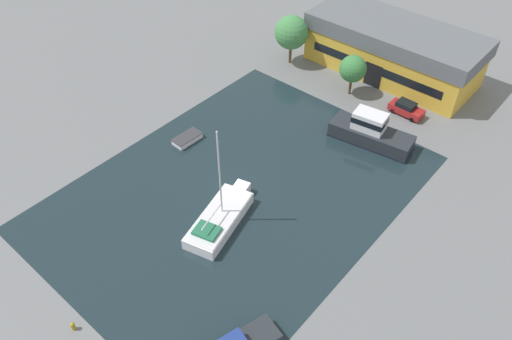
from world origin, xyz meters
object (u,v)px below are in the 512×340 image
at_px(warehouse_building, 393,49).
at_px(parked_car, 406,109).
at_px(sailboat_moored, 220,218).
at_px(quay_tree_near_building, 353,69).
at_px(quay_tree_by_water, 291,32).
at_px(small_dinghy, 187,139).
at_px(motor_cruiser, 370,132).

bearing_deg(warehouse_building, parked_car, -48.89).
bearing_deg(sailboat_moored, quay_tree_near_building, 81.01).
bearing_deg(sailboat_moored, quay_tree_by_water, 100.69).
distance_m(parked_car, small_dinghy, 26.68).
relative_size(quay_tree_near_building, quay_tree_by_water, 0.78).
distance_m(quay_tree_near_building, motor_cruiser, 10.01).
bearing_deg(quay_tree_near_building, small_dinghy, -113.46).
bearing_deg(small_dinghy, sailboat_moored, 152.66).
height_order(quay_tree_by_water, small_dinghy, quay_tree_by_water).
distance_m(motor_cruiser, small_dinghy, 20.87).
bearing_deg(quay_tree_near_building, sailboat_moored, -84.25).
bearing_deg(motor_cruiser, quay_tree_near_building, 37.59).
relative_size(warehouse_building, quay_tree_by_water, 3.32).
height_order(sailboat_moored, small_dinghy, sailboat_moored).
xyz_separation_m(parked_car, sailboat_moored, (-4.94, -27.50, -0.13)).
height_order(warehouse_building, motor_cruiser, warehouse_building).
distance_m(quay_tree_by_water, sailboat_moored, 31.12).
bearing_deg(quay_tree_near_building, quay_tree_by_water, 174.15).
xyz_separation_m(quay_tree_near_building, sailboat_moored, (2.70, -26.80, -2.94)).
xyz_separation_m(warehouse_building, motor_cruiser, (5.85, -14.81, -2.02)).
relative_size(parked_car, sailboat_moored, 0.39).
xyz_separation_m(warehouse_building, sailboat_moored, (1.52, -34.86, -2.70)).
xyz_separation_m(quay_tree_by_water, motor_cruiser, (17.59, -7.83, -3.18)).
bearing_deg(warehouse_building, small_dinghy, -109.54).
bearing_deg(quay_tree_near_building, parked_car, 5.20).
xyz_separation_m(warehouse_building, quay_tree_by_water, (-11.74, -6.98, 1.16)).
height_order(quay_tree_by_water, motor_cruiser, quay_tree_by_water).
relative_size(quay_tree_by_water, sailboat_moored, 0.63).
distance_m(warehouse_building, small_dinghy, 30.22).
bearing_deg(warehouse_building, quay_tree_by_water, -149.40).
height_order(parked_car, motor_cruiser, motor_cruiser).
bearing_deg(quay_tree_by_water, sailboat_moored, -64.57).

